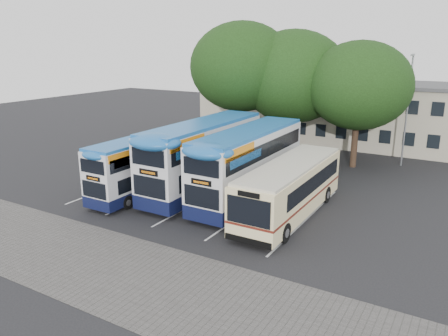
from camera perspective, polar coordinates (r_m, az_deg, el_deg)
ground at (r=23.05m, az=-1.32°, el=-9.19°), size 120.00×120.00×0.00m
paving_strip at (r=20.66m, az=-13.73°, el=-12.80°), size 40.00×6.00×0.01m
bay_lines at (r=28.81m, az=-2.45°, el=-3.94°), size 14.12×11.00×0.01m
depot_building at (r=46.53m, az=16.53°, el=7.06°), size 32.40×8.40×6.20m
lamp_post at (r=38.32m, az=22.87°, el=7.63°), size 0.25×1.05×9.06m
tree_left at (r=39.11m, az=2.38°, el=13.06°), size 9.12×9.12×11.74m
tree_mid at (r=38.95m, az=9.08°, el=11.70°), size 9.36×9.36×11.05m
tree_right at (r=36.46m, az=17.25°, el=10.23°), size 8.20×8.20×10.12m
bus_dd_left at (r=29.71m, az=-10.15°, el=0.75°), size 2.26×9.33×3.88m
bus_dd_mid at (r=29.53m, az=-2.60°, el=1.90°), size 2.79×11.50×4.79m
bus_dd_right at (r=27.93m, az=3.30°, el=0.87°), size 2.69×11.08×4.62m
bus_single at (r=25.79m, az=8.72°, el=-2.29°), size 2.71×10.65×3.18m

